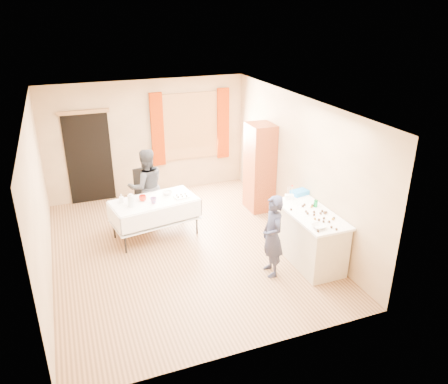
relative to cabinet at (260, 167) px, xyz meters
name	(u,v)px	position (x,y,z in m)	size (l,w,h in m)	color
floor	(184,248)	(-1.99, -1.07, -0.94)	(4.50, 5.50, 0.02)	#9E7047
ceiling	(178,105)	(-1.99, -1.07, 1.68)	(4.50, 5.50, 0.02)	white
wall_back	(147,139)	(-1.99, 1.69, 0.37)	(4.50, 0.02, 2.60)	tan
wall_front	(246,265)	(-1.99, -3.83, 0.37)	(4.50, 0.02, 2.60)	tan
wall_left	(38,201)	(-4.25, -1.07, 0.37)	(0.02, 5.50, 2.60)	tan
wall_right	(298,165)	(0.27, -1.07, 0.37)	(0.02, 5.50, 2.60)	tan
window_frame	(190,126)	(-0.99, 1.65, 0.57)	(1.32, 0.06, 1.52)	olive
window_pane	(191,126)	(-0.99, 1.64, 0.57)	(1.20, 0.02, 1.40)	white
curtain_left	(157,130)	(-1.77, 1.60, 0.57)	(0.28, 0.06, 1.65)	#972800
curtain_right	(223,124)	(-0.21, 1.60, 0.57)	(0.28, 0.06, 1.65)	#972800
doorway	(89,158)	(-3.29, 1.66, 0.07)	(0.95, 0.04, 2.00)	black
door_lintel	(83,112)	(-3.29, 1.63, 1.09)	(1.05, 0.06, 0.08)	olive
cabinet	(260,167)	(0.00, 0.00, 0.00)	(0.50, 0.60, 1.86)	#923F1C
counter	(309,237)	(-0.10, -2.22, -0.48)	(0.69, 1.46, 0.91)	beige
party_table	(155,215)	(-2.35, -0.44, -0.48)	(1.68, 1.05, 0.75)	black
chair	(148,202)	(-2.30, 0.47, -0.63)	(0.50, 0.50, 1.02)	black
girl	(273,236)	(-0.87, -2.35, -0.24)	(0.37, 0.53, 1.37)	#20233C
woman	(147,186)	(-2.35, 0.21, -0.16)	(0.79, 0.64, 1.53)	black
soda_can	(316,203)	(0.08, -2.04, 0.04)	(0.07, 0.07, 0.12)	#097E31
mixing_bowl	(319,226)	(-0.28, -2.72, 0.01)	(0.23, 0.23, 0.05)	white
foam_block	(289,197)	(-0.18, -1.60, 0.02)	(0.15, 0.10, 0.08)	white
blue_basket	(300,192)	(0.09, -1.49, 0.02)	(0.30, 0.20, 0.08)	#2187E3
pitcher	(131,201)	(-2.78, -0.58, -0.07)	(0.11, 0.11, 0.22)	silver
cup_red	(143,198)	(-2.55, -0.40, -0.13)	(0.18, 0.18, 0.11)	red
cup_rainbow	(153,200)	(-2.39, -0.58, -0.12)	(0.16, 0.16, 0.11)	red
small_bowl	(167,193)	(-2.05, -0.27, -0.15)	(0.20, 0.20, 0.06)	white
pastry_tray	(182,197)	(-1.83, -0.50, -0.17)	(0.28, 0.20, 0.02)	white
bottle	(121,198)	(-2.92, -0.34, -0.10)	(0.09, 0.09, 0.16)	white
cake_balls	(318,215)	(-0.07, -2.37, 0.00)	(0.54, 0.99, 0.04)	#3F2314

